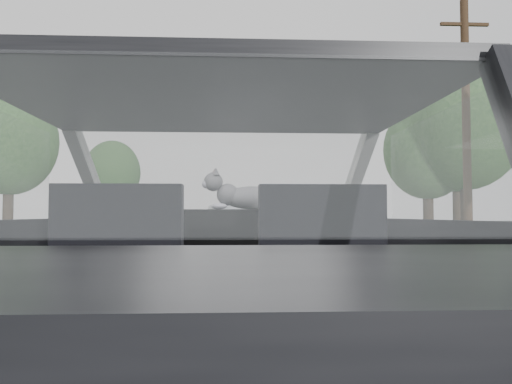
{
  "coord_description": "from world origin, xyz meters",
  "views": [
    {
      "loc": [
        0.04,
        -2.37,
        0.97
      ],
      "look_at": [
        0.19,
        0.57,
        1.1
      ],
      "focal_mm": 35.0,
      "sensor_mm": 36.0,
      "label": 1
    }
  ],
  "objects": [
    {
      "name": "subject_car",
      "position": [
        0.0,
        0.0,
        0.72
      ],
      "size": [
        1.8,
        4.0,
        1.45
      ],
      "primitive_type": "cube",
      "color": "black",
      "rests_on": "ground"
    },
    {
      "name": "dashboard",
      "position": [
        0.0,
        0.62,
        0.85
      ],
      "size": [
        1.58,
        0.45,
        0.3
      ],
      "primitive_type": "cube",
      "color": "black",
      "rests_on": "subject_car"
    },
    {
      "name": "driver_seat",
      "position": [
        -0.4,
        -0.29,
        0.88
      ],
      "size": [
        0.5,
        0.72,
        0.42
      ],
      "primitive_type": "cube",
      "color": "black",
      "rests_on": "subject_car"
    },
    {
      "name": "passenger_seat",
      "position": [
        0.4,
        -0.29,
        0.88
      ],
      "size": [
        0.5,
        0.72,
        0.42
      ],
      "primitive_type": "cube",
      "color": "black",
      "rests_on": "subject_car"
    },
    {
      "name": "steering_wheel",
      "position": [
        -0.4,
        0.33,
        0.92
      ],
      "size": [
        0.36,
        0.36,
        0.04
      ],
      "primitive_type": "torus",
      "color": "black",
      "rests_on": "dashboard"
    },
    {
      "name": "cat",
      "position": [
        0.18,
        0.58,
        1.08
      ],
      "size": [
        0.55,
        0.25,
        0.24
      ],
      "primitive_type": "ellipsoid",
      "rotation": [
        0.0,
        0.0,
        0.16
      ],
      "color": "gray",
      "rests_on": "dashboard"
    },
    {
      "name": "guardrail",
      "position": [
        4.3,
        10.0,
        0.58
      ],
      "size": [
        0.05,
        90.0,
        0.32
      ],
      "primitive_type": "cube",
      "color": "#9F9F9F",
      "rests_on": "ground"
    },
    {
      "name": "other_car",
      "position": [
        -0.03,
        17.8,
        0.67
      ],
      "size": [
        2.33,
        4.3,
        1.34
      ],
      "primitive_type": "imported",
      "rotation": [
        0.0,
        0.0,
        0.18
      ],
      "color": "silver",
      "rests_on": "ground"
    },
    {
      "name": "highway_sign",
      "position": [
        6.91,
        26.52,
        1.3
      ],
      "size": [
        0.23,
        1.05,
        2.61
      ],
      "primitive_type": "cube",
      "rotation": [
        0.0,
        0.0,
        0.12
      ],
      "color": "#1A6B2F",
      "rests_on": "ground"
    },
    {
      "name": "utility_pole",
      "position": [
        7.39,
        12.74,
        3.87
      ],
      "size": [
        0.26,
        0.26,
        7.74
      ],
      "primitive_type": "cylinder",
      "rotation": [
        0.0,
        0.0,
        0.05
      ],
      "color": "#2F211B",
      "rests_on": "ground"
    },
    {
      "name": "tree_1",
      "position": [
        10.69,
        19.62,
        3.82
      ],
      "size": [
        5.63,
        5.63,
        7.64
      ],
      "primitive_type": null,
      "rotation": [
        0.0,
        0.0,
        0.13
      ],
      "color": "black",
      "rests_on": "ground"
    },
    {
      "name": "tree_2",
      "position": [
        9.42,
        20.86,
        3.11
      ],
      "size": [
        4.43,
        4.43,
        6.23
      ],
      "primitive_type": null,
      "rotation": [
        0.0,
        0.0,
        -0.08
      ],
      "color": "black",
      "rests_on": "ground"
    },
    {
      "name": "tree_3",
      "position": [
        14.19,
        28.09,
        4.36
      ],
      "size": [
        6.78,
        6.78,
        8.73
      ],
      "primitive_type": null,
      "rotation": [
        0.0,
        0.0,
        -0.2
      ],
      "color": "black",
      "rests_on": "ground"
    },
    {
      "name": "tree_5",
      "position": [
        -11.11,
        23.2,
        3.58
      ],
      "size": [
        5.76,
        5.76,
        7.16
      ],
      "primitive_type": null,
      "rotation": [
        0.0,
        0.0,
        -0.25
      ],
      "color": "black",
      "rests_on": "ground"
    },
    {
      "name": "tree_6",
      "position": [
        -8.94,
        35.82,
        3.19
      ],
      "size": [
        4.47,
        4.47,
        6.38
      ],
      "primitive_type": null,
      "rotation": [
        0.0,
        0.0,
        0.06
      ],
      "color": "black",
      "rests_on": "ground"
    }
  ]
}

